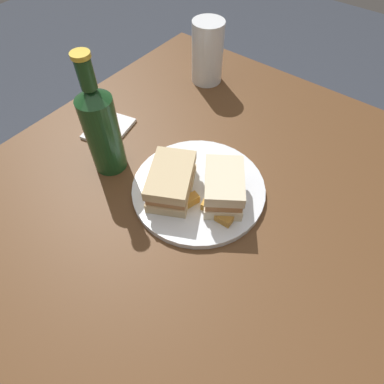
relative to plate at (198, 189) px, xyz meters
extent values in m
plane|color=#333842|center=(0.06, 0.01, -0.73)|extent=(6.00, 6.00, 0.00)
cube|color=brown|center=(0.06, 0.01, -0.37)|extent=(1.12, 0.92, 0.73)
cylinder|color=white|center=(0.00, 0.00, 0.00)|extent=(0.27, 0.27, 0.01)
cube|color=#CCB284|center=(0.04, -0.04, 0.02)|extent=(0.15, 0.13, 0.02)
cube|color=#B27A4C|center=(0.04, -0.04, 0.04)|extent=(0.14, 0.12, 0.02)
cube|color=#CCB284|center=(0.04, -0.04, 0.06)|extent=(0.15, 0.13, 0.02)
cube|color=beige|center=(-0.01, 0.05, 0.02)|extent=(0.13, 0.12, 0.02)
cube|color=#B27A4C|center=(-0.01, 0.05, 0.04)|extent=(0.12, 0.11, 0.02)
cube|color=beige|center=(-0.01, 0.05, 0.06)|extent=(0.13, 0.12, 0.02)
cube|color=#B77F33|center=(0.04, 0.08, 0.02)|extent=(0.02, 0.05, 0.02)
cube|color=gold|center=(0.03, 0.05, 0.02)|extent=(0.03, 0.04, 0.02)
cube|color=gold|center=(0.05, 0.01, 0.02)|extent=(0.04, 0.03, 0.02)
cylinder|color=white|center=(-0.33, -0.22, 0.07)|extent=(0.08, 0.08, 0.16)
cylinder|color=gold|center=(-0.33, -0.22, 0.05)|extent=(0.07, 0.07, 0.11)
cylinder|color=#19421E|center=(0.06, -0.20, 0.08)|extent=(0.07, 0.07, 0.17)
cone|color=#19421E|center=(0.06, -0.20, 0.18)|extent=(0.07, 0.07, 0.02)
cylinder|color=#19421E|center=(0.06, -0.20, 0.22)|extent=(0.03, 0.03, 0.06)
cylinder|color=gold|center=(0.06, -0.20, 0.25)|extent=(0.03, 0.03, 0.01)
cube|color=white|center=(-0.02, -0.28, 0.00)|extent=(0.13, 0.11, 0.01)
camera|label=1|loc=(0.34, 0.24, 0.53)|focal=30.47mm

